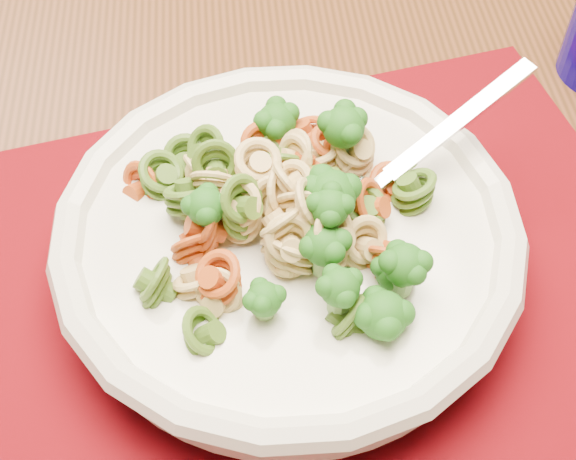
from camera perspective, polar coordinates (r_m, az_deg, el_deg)
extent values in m
cube|color=#452D17|center=(1.39, -10.15, -6.36)|extent=(4.00, 4.00, 0.01)
cube|color=#582F19|center=(0.55, 0.73, 0.20)|extent=(1.44, 1.03, 0.04)
cube|color=#5C030C|center=(0.49, 1.83, -4.15)|extent=(0.46, 0.37, 0.00)
cylinder|color=silver|center=(0.50, 0.00, -2.48)|extent=(0.12, 0.12, 0.01)
cylinder|color=silver|center=(0.48, 0.00, -1.08)|extent=(0.26, 0.26, 0.03)
torus|color=silver|center=(0.47, 0.00, 0.11)|extent=(0.28, 0.28, 0.02)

